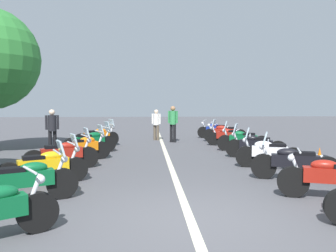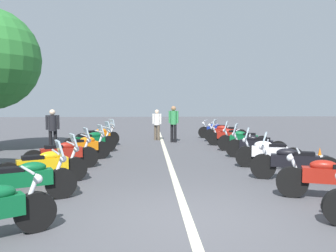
{
  "view_description": "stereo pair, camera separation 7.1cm",
  "coord_description": "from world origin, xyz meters",
  "px_view_note": "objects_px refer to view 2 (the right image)",
  "views": [
    {
      "loc": [
        -5.48,
        0.72,
        1.97
      ],
      "look_at": [
        6.09,
        0.0,
        1.15
      ],
      "focal_mm": 36.14,
      "sensor_mm": 36.0,
      "label": 1
    },
    {
      "loc": [
        -5.48,
        0.65,
        1.97
      ],
      "look_at": [
        6.09,
        0.0,
        1.15
      ],
      "focal_mm": 36.14,
      "sensor_mm": 36.0,
      "label": 2
    }
  ],
  "objects_px": {
    "motorcycle_left_row_5": "(91,141)",
    "motorcycle_right_row_5": "(243,140)",
    "motorcycle_right_row_2": "(293,162)",
    "motorcycle_left_row_4": "(83,147)",
    "motorcycle_right_row_4": "(255,145)",
    "bystander_0": "(174,121)",
    "motorcycle_left_row_6": "(98,136)",
    "motorcycle_left_row_2": "(44,166)",
    "motorcycle_right_row_7": "(225,133)",
    "motorcycle_right_row_1": "(332,178)",
    "motorcycle_right_row_8": "(218,130)",
    "motorcycle_right_row_6": "(229,136)",
    "motorcycle_left_row_3": "(63,154)",
    "motorcycle_left_row_1": "(25,180)",
    "traffic_cone_0": "(320,158)",
    "bystander_2": "(53,127)",
    "bystander_1": "(157,122)",
    "motorcycle_right_row_3": "(268,153)"
  },
  "relations": [
    {
      "from": "motorcycle_right_row_4",
      "to": "bystander_0",
      "type": "xyz_separation_m",
      "value": [
        4.94,
        2.51,
        0.58
      ]
    },
    {
      "from": "bystander_2",
      "to": "motorcycle_left_row_1",
      "type": "bearing_deg",
      "value": 163.34
    },
    {
      "from": "motorcycle_left_row_1",
      "to": "motorcycle_right_row_3",
      "type": "distance_m",
      "value": 6.78
    },
    {
      "from": "motorcycle_right_row_3",
      "to": "motorcycle_right_row_5",
      "type": "xyz_separation_m",
      "value": [
        3.46,
        -0.2,
        0.0
      ]
    },
    {
      "from": "motorcycle_left_row_3",
      "to": "bystander_2",
      "type": "distance_m",
      "value": 3.84
    },
    {
      "from": "motorcycle_left_row_4",
      "to": "motorcycle_right_row_7",
      "type": "xyz_separation_m",
      "value": [
        5.07,
        -6.01,
        -0.0
      ]
    },
    {
      "from": "motorcycle_right_row_3",
      "to": "bystander_2",
      "type": "relative_size",
      "value": 1.15
    },
    {
      "from": "bystander_2",
      "to": "motorcycle_right_row_6",
      "type": "bearing_deg",
      "value": -107.12
    },
    {
      "from": "motorcycle_right_row_8",
      "to": "bystander_1",
      "type": "height_order",
      "value": "bystander_1"
    },
    {
      "from": "motorcycle_left_row_4",
      "to": "motorcycle_right_row_4",
      "type": "xyz_separation_m",
      "value": [
        0.07,
        -5.94,
        0.01
      ]
    },
    {
      "from": "motorcycle_right_row_1",
      "to": "motorcycle_left_row_5",
      "type": "bearing_deg",
      "value": -28.28
    },
    {
      "from": "motorcycle_right_row_1",
      "to": "motorcycle_right_row_6",
      "type": "distance_m",
      "value": 8.4
    },
    {
      "from": "bystander_0",
      "to": "bystander_2",
      "type": "xyz_separation_m",
      "value": [
        -3.0,
        4.99,
        -0.06
      ]
    },
    {
      "from": "motorcycle_left_row_2",
      "to": "bystander_2",
      "type": "xyz_separation_m",
      "value": [
        5.36,
        1.29,
        0.53
      ]
    },
    {
      "from": "motorcycle_right_row_5",
      "to": "bystander_2",
      "type": "height_order",
      "value": "bystander_2"
    },
    {
      "from": "motorcycle_left_row_2",
      "to": "motorcycle_right_row_8",
      "type": "bearing_deg",
      "value": 31.07
    },
    {
      "from": "motorcycle_left_row_3",
      "to": "motorcycle_right_row_5",
      "type": "relative_size",
      "value": 0.99
    },
    {
      "from": "motorcycle_right_row_2",
      "to": "motorcycle_right_row_5",
      "type": "height_order",
      "value": "motorcycle_right_row_2"
    },
    {
      "from": "motorcycle_right_row_1",
      "to": "motorcycle_right_row_8",
      "type": "bearing_deg",
      "value": -70.22
    },
    {
      "from": "motorcycle_left_row_4",
      "to": "motorcycle_left_row_5",
      "type": "distance_m",
      "value": 1.62
    },
    {
      "from": "motorcycle_right_row_2",
      "to": "motorcycle_right_row_8",
      "type": "distance_m",
      "value": 9.85
    },
    {
      "from": "motorcycle_left_row_3",
      "to": "bystander_0",
      "type": "bearing_deg",
      "value": 35.0
    },
    {
      "from": "motorcycle_right_row_5",
      "to": "motorcycle_right_row_1",
      "type": "bearing_deg",
      "value": 106.55
    },
    {
      "from": "motorcycle_left_row_1",
      "to": "traffic_cone_0",
      "type": "xyz_separation_m",
      "value": [
        3.2,
        -7.56,
        -0.17
      ]
    },
    {
      "from": "motorcycle_left_row_5",
      "to": "motorcycle_right_row_7",
      "type": "height_order",
      "value": "motorcycle_left_row_5"
    },
    {
      "from": "motorcycle_right_row_1",
      "to": "traffic_cone_0",
      "type": "bearing_deg",
      "value": -93.91
    },
    {
      "from": "bystander_0",
      "to": "motorcycle_left_row_2",
      "type": "bearing_deg",
      "value": -173.53
    },
    {
      "from": "bystander_1",
      "to": "bystander_2",
      "type": "height_order",
      "value": "bystander_2"
    },
    {
      "from": "motorcycle_left_row_2",
      "to": "motorcycle_right_row_4",
      "type": "distance_m",
      "value": 7.09
    },
    {
      "from": "traffic_cone_0",
      "to": "motorcycle_left_row_3",
      "type": "bearing_deg",
      "value": 89.44
    },
    {
      "from": "motorcycle_right_row_1",
      "to": "motorcycle_right_row_5",
      "type": "xyz_separation_m",
      "value": [
        6.79,
        -0.1,
        0.01
      ]
    },
    {
      "from": "motorcycle_right_row_8",
      "to": "bystander_2",
      "type": "bearing_deg",
      "value": 55.25
    },
    {
      "from": "motorcycle_left_row_3",
      "to": "motorcycle_left_row_4",
      "type": "height_order",
      "value": "motorcycle_left_row_3"
    },
    {
      "from": "motorcycle_right_row_3",
      "to": "bystander_2",
      "type": "height_order",
      "value": "bystander_2"
    },
    {
      "from": "motorcycle_left_row_1",
      "to": "motorcycle_right_row_2",
      "type": "height_order",
      "value": "motorcycle_right_row_2"
    },
    {
      "from": "motorcycle_left_row_2",
      "to": "motorcycle_right_row_7",
      "type": "xyz_separation_m",
      "value": [
        8.43,
        -6.28,
        -0.0
      ]
    },
    {
      "from": "motorcycle_right_row_6",
      "to": "motorcycle_right_row_2",
      "type": "bearing_deg",
      "value": 116.8
    },
    {
      "from": "bystander_1",
      "to": "motorcycle_right_row_7",
      "type": "bearing_deg",
      "value": 104.59
    },
    {
      "from": "motorcycle_right_row_2",
      "to": "bystander_2",
      "type": "xyz_separation_m",
      "value": [
        5.3,
        7.39,
        0.52
      ]
    },
    {
      "from": "motorcycle_left_row_3",
      "to": "motorcycle_left_row_5",
      "type": "height_order",
      "value": "motorcycle_left_row_5"
    },
    {
      "from": "motorcycle_left_row_2",
      "to": "motorcycle_right_row_4",
      "type": "relative_size",
      "value": 0.98
    },
    {
      "from": "bystander_2",
      "to": "traffic_cone_0",
      "type": "bearing_deg",
      "value": -140.22
    },
    {
      "from": "motorcycle_right_row_6",
      "to": "motorcycle_left_row_4",
      "type": "bearing_deg",
      "value": 57.02
    },
    {
      "from": "motorcycle_left_row_5",
      "to": "motorcycle_right_row_5",
      "type": "bearing_deg",
      "value": -27.47
    },
    {
      "from": "motorcycle_right_row_7",
      "to": "bystander_1",
      "type": "height_order",
      "value": "bystander_1"
    },
    {
      "from": "motorcycle_left_row_1",
      "to": "motorcycle_left_row_5",
      "type": "relative_size",
      "value": 1.01
    },
    {
      "from": "motorcycle_left_row_6",
      "to": "motorcycle_right_row_2",
      "type": "bearing_deg",
      "value": -83.95
    },
    {
      "from": "motorcycle_right_row_2",
      "to": "motorcycle_right_row_7",
      "type": "bearing_deg",
      "value": -70.41
    },
    {
      "from": "motorcycle_right_row_6",
      "to": "bystander_2",
      "type": "xyz_separation_m",
      "value": [
        -1.41,
        7.37,
        0.53
      ]
    },
    {
      "from": "motorcycle_right_row_6",
      "to": "motorcycle_right_row_8",
      "type": "relative_size",
      "value": 0.93
    }
  ]
}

